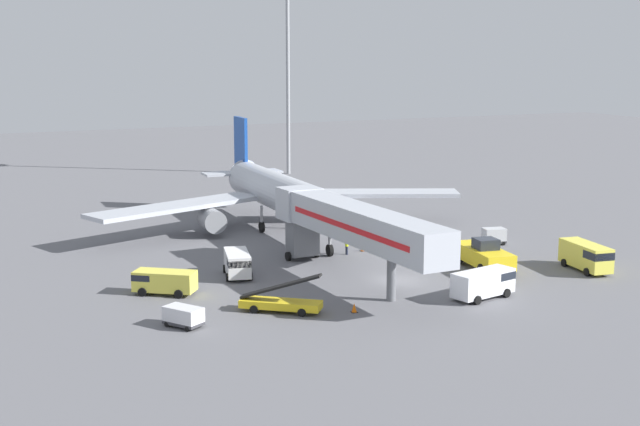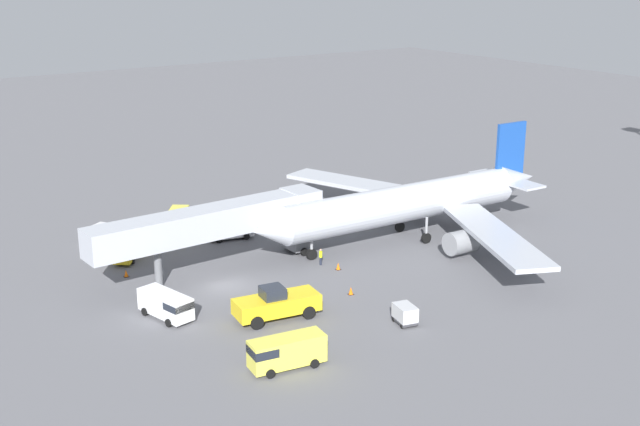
{
  "view_description": "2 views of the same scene",
  "coord_description": "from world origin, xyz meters",
  "views": [
    {
      "loc": [
        -34.85,
        -61.05,
        18.49
      ],
      "look_at": [
        -0.74,
        13.22,
        3.45
      ],
      "focal_mm": 49.82,
      "sensor_mm": 36.0,
      "label": 1
    },
    {
      "loc": [
        61.98,
        -32.25,
        28.15
      ],
      "look_at": [
        -3.43,
        12.68,
        3.75
      ],
      "focal_mm": 46.65,
      "sensor_mm": 36.0,
      "label": 2
    }
  ],
  "objects": [
    {
      "name": "belt_loader_truck",
      "position": [
        -11.84,
        -4.21,
        0.74
      ],
      "size": [
        5.64,
        4.9,
        2.93
      ],
      "color": "yellow",
      "rests_on": "ground"
    },
    {
      "name": "baggage_cart_mid_center",
      "position": [
        -19.15,
        -4.66,
        0.77
      ],
      "size": [
        2.62,
        2.99,
        1.38
      ],
      "color": "#38383D",
      "rests_on": "ground"
    },
    {
      "name": "service_van_near_right",
      "position": [
        -18.27,
        3.95,
        1.06
      ],
      "size": [
        4.92,
        4.32,
        1.82
      ],
      "color": "#E5DB4C",
      "rests_on": "ground"
    },
    {
      "name": "service_van_far_left",
      "position": [
        -11.3,
        6.55,
        1.18
      ],
      "size": [
        2.95,
        5.01,
        2.05
      ],
      "color": "white",
      "rests_on": "ground"
    },
    {
      "name": "ground_plane",
      "position": [
        0.0,
        0.0,
        0.0
      ],
      "size": [
        300.0,
        300.0,
        0.0
      ],
      "primitive_type": "plane",
      "color": "slate"
    },
    {
      "name": "ground_crew_worker_foreground",
      "position": [
        0.51,
        10.06,
        0.86
      ],
      "size": [
        0.39,
        0.39,
        1.62
      ],
      "color": "#1E2333",
      "rests_on": "ground"
    },
    {
      "name": "service_van_near_left",
      "position": [
        16.31,
        -3.91,
        1.33
      ],
      "size": [
        2.66,
        5.75,
        2.34
      ],
      "color": "#E5DB4C",
      "rests_on": "ground"
    },
    {
      "name": "pushback_tug",
      "position": [
        8.62,
        0.11,
        1.28
      ],
      "size": [
        3.67,
        7.3,
        2.78
      ],
      "color": "yellow",
      "rests_on": "ground"
    },
    {
      "name": "safety_cone_bravo",
      "position": [
        2.49,
        10.71,
        0.35
      ],
      "size": [
        0.46,
        0.46,
        0.7
      ],
      "color": "black",
      "rests_on": "ground"
    },
    {
      "name": "service_van_far_center",
      "position": [
        3.56,
        -7.24,
        1.22
      ],
      "size": [
        5.47,
        2.97,
        2.13
      ],
      "color": "white",
      "rests_on": "ground"
    },
    {
      "name": "jet_bridge",
      "position": [
        -3.51,
        1.52,
        4.77
      ],
      "size": [
        4.27,
        23.67,
        6.42
      ],
      "color": "#B2B7C1",
      "rests_on": "ground"
    },
    {
      "name": "safety_cone_charlie",
      "position": [
        8.03,
        8.09,
        0.35
      ],
      "size": [
        0.46,
        0.46,
        0.71
      ],
      "color": "black",
      "rests_on": "ground"
    },
    {
      "name": "airplane_at_gate",
      "position": [
        -0.77,
        22.37,
        3.83
      ],
      "size": [
        40.71,
        36.41,
        10.85
      ],
      "color": "#B7BCC6",
      "rests_on": "ground"
    },
    {
      "name": "safety_cone_alpha",
      "position": [
        -7.1,
        -6.5,
        0.34
      ],
      "size": [
        0.45,
        0.45,
        0.68
      ],
      "color": "black",
      "rests_on": "ground"
    },
    {
      "name": "baggage_cart_outer_left",
      "position": [
        15.38,
        8.04,
        0.87
      ],
      "size": [
        2.33,
        1.82,
        1.58
      ],
      "color": "#38383D",
      "rests_on": "ground"
    }
  ]
}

